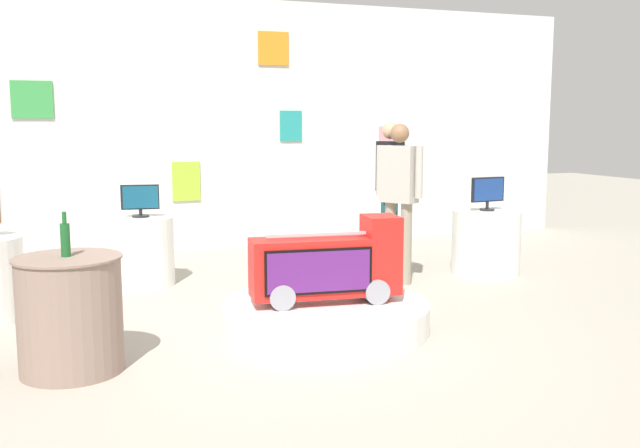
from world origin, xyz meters
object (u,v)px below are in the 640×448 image
(tv_on_center_rear, at_px, (140,200))
(shopper_browsing_rear, at_px, (399,191))
(main_display_pedestal, at_px, (325,316))
(side_table_round, at_px, (70,313))
(novelty_firetruck_tv, at_px, (328,267))
(display_pedestal_left_rear, at_px, (486,242))
(tv_on_left_rear, at_px, (488,191))
(bottle_on_side_table, at_px, (65,239))
(display_pedestal_center_rear, at_px, (142,251))
(shopper_browsing_near_truck, at_px, (390,182))

(tv_on_center_rear, height_order, shopper_browsing_rear, shopper_browsing_rear)
(main_display_pedestal, bearing_deg, side_table_round, -170.31)
(novelty_firetruck_tv, relative_size, side_table_round, 1.56)
(novelty_firetruck_tv, height_order, display_pedestal_left_rear, novelty_firetruck_tv)
(display_pedestal_left_rear, bearing_deg, tv_on_left_rear, -97.10)
(tv_on_left_rear, height_order, side_table_round, tv_on_left_rear)
(bottle_on_side_table, bearing_deg, tv_on_center_rear, 73.75)
(novelty_firetruck_tv, relative_size, shopper_browsing_rear, 0.74)
(display_pedestal_left_rear, xyz_separation_m, display_pedestal_center_rear, (-3.76, 0.75, 0.00))
(tv_on_center_rear, relative_size, shopper_browsing_rear, 0.23)
(main_display_pedestal, relative_size, display_pedestal_left_rear, 2.24)
(novelty_firetruck_tv, xyz_separation_m, shopper_browsing_rear, (1.32, 1.40, 0.47))
(novelty_firetruck_tv, bearing_deg, display_pedestal_left_rear, 30.99)
(bottle_on_side_table, bearing_deg, tv_on_left_rear, 21.88)
(bottle_on_side_table, height_order, shopper_browsing_rear, shopper_browsing_rear)
(display_pedestal_left_rear, distance_m, tv_on_left_rear, 0.58)
(main_display_pedestal, bearing_deg, display_pedestal_center_rear, 119.57)
(display_pedestal_center_rear, bearing_deg, tv_on_left_rear, -11.28)
(tv_on_center_rear, bearing_deg, side_table_round, -106.07)
(main_display_pedestal, height_order, display_pedestal_center_rear, display_pedestal_center_rear)
(bottle_on_side_table, xyz_separation_m, shopper_browsing_rear, (3.35, 1.72, 0.07))
(display_pedestal_left_rear, xyz_separation_m, tv_on_center_rear, (-3.76, 0.74, 0.55))
(display_pedestal_left_rear, distance_m, tv_on_center_rear, 3.87)
(shopper_browsing_near_truck, bearing_deg, display_pedestal_center_rear, -179.16)
(novelty_firetruck_tv, height_order, bottle_on_side_table, bottle_on_side_table)
(side_table_round, xyz_separation_m, shopper_browsing_near_truck, (3.65, 2.61, 0.60))
(tv_on_left_rear, distance_m, tv_on_center_rear, 3.83)
(shopper_browsing_near_truck, bearing_deg, tv_on_left_rear, -43.00)
(display_pedestal_left_rear, height_order, tv_on_left_rear, tv_on_left_rear)
(display_pedestal_left_rear, height_order, shopper_browsing_rear, shopper_browsing_rear)
(shopper_browsing_rear, bearing_deg, tv_on_left_rear, 4.20)
(shopper_browsing_near_truck, distance_m, shopper_browsing_rear, 0.93)
(main_display_pedestal, height_order, shopper_browsing_rear, shopper_browsing_rear)
(main_display_pedestal, distance_m, tv_on_left_rear, 3.02)
(main_display_pedestal, height_order, novelty_firetruck_tv, novelty_firetruck_tv)
(display_pedestal_left_rear, bearing_deg, shopper_browsing_near_truck, 137.17)
(side_table_round, bearing_deg, main_display_pedestal, 9.69)
(main_display_pedestal, distance_m, tv_on_center_rear, 2.67)
(tv_on_center_rear, distance_m, side_table_round, 2.71)
(display_pedestal_center_rear, height_order, bottle_on_side_table, bottle_on_side_table)
(side_table_round, xyz_separation_m, bottle_on_side_table, (-0.01, 0.00, 0.52))
(side_table_round, xyz_separation_m, shopper_browsing_rear, (3.34, 1.73, 0.59))
(tv_on_left_rear, relative_size, bottle_on_side_table, 1.44)
(tv_on_center_rear, bearing_deg, display_pedestal_center_rear, 98.31)
(side_table_round, bearing_deg, shopper_browsing_rear, 27.36)
(tv_on_left_rear, xyz_separation_m, bottle_on_side_table, (-4.50, -1.81, -0.01))
(side_table_round, height_order, bottle_on_side_table, bottle_on_side_table)
(novelty_firetruck_tv, bearing_deg, display_pedestal_center_rear, 119.93)
(shopper_browsing_rear, bearing_deg, novelty_firetruck_tv, -133.35)
(side_table_round, relative_size, bottle_on_side_table, 2.63)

